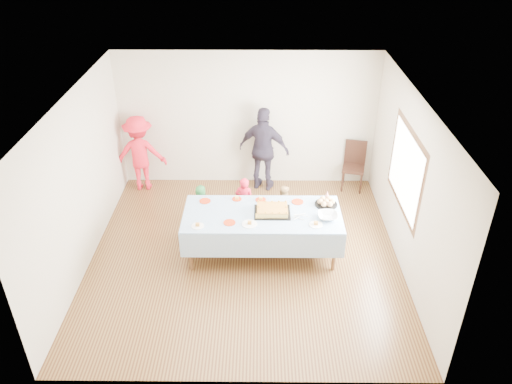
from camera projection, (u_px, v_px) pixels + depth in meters
ground at (245, 255)px, 8.24m from camera, size 5.00×5.00×0.00m
room_walls at (247, 159)px, 7.33m from camera, size 5.04×5.04×2.72m
party_table at (262, 216)px, 7.91m from camera, size 2.50×1.10×0.78m
birthday_cake at (272, 210)px, 7.87m from camera, size 0.57×0.44×0.10m
rolls_tray at (326, 202)px, 8.08m from camera, size 0.37×0.37×0.11m
punch_bowl at (328, 216)px, 7.74m from camera, size 0.32×0.32×0.08m
party_hat at (327, 195)px, 8.23m from camera, size 0.09×0.09×0.15m
fork_pile at (300, 216)px, 7.75m from camera, size 0.24×0.18×0.07m
plate_red_far_a at (205, 201)px, 8.19m from camera, size 0.19×0.19×0.01m
plate_red_far_b at (237, 199)px, 8.24m from camera, size 0.16×0.16×0.01m
plate_red_far_c at (261, 200)px, 8.22m from camera, size 0.18×0.18×0.01m
plate_red_far_d at (298, 202)px, 8.17m from camera, size 0.19×0.19×0.01m
plate_red_near at (229, 223)px, 7.65m from camera, size 0.19×0.19×0.01m
plate_white_left at (198, 226)px, 7.57m from camera, size 0.19×0.19×0.01m
plate_white_mid at (250, 224)px, 7.62m from camera, size 0.24×0.24×0.01m
plate_white_right at (316, 225)px, 7.60m from camera, size 0.21×0.21×0.01m
dining_chair at (354, 162)px, 9.90m from camera, size 0.51×0.51×0.97m
toddler_left at (244, 201)px, 8.78m from camera, size 0.38×0.30×0.93m
toddler_mid at (202, 205)px, 8.81m from camera, size 0.41×0.29×0.78m
toddler_right at (283, 206)px, 8.80m from camera, size 0.45×0.39×0.79m
adult_left at (140, 153)px, 9.75m from camera, size 1.03×0.63×1.53m
adult_right at (264, 150)px, 9.68m from camera, size 1.08×0.70×1.71m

